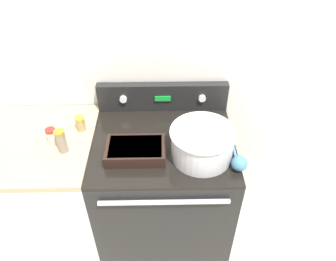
{
  "coord_description": "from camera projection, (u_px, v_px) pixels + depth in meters",
  "views": [
    {
      "loc": [
        -0.0,
        -0.95,
        2.08
      ],
      "look_at": [
        0.02,
        0.33,
        1.0
      ],
      "focal_mm": 35.0,
      "sensor_mm": 36.0,
      "label": 1
    }
  ],
  "objects": [
    {
      "name": "spice_jar_orange_cap",
      "position": [
        62.0,
        141.0,
        1.59
      ],
      "size": [
        0.05,
        0.05,
        0.13
      ],
      "color": "gray",
      "rests_on": "side_counter"
    },
    {
      "name": "mixing_bowl",
      "position": [
        203.0,
        142.0,
        1.56
      ],
      "size": [
        0.32,
        0.32,
        0.16
      ],
      "color": "silver",
      "rests_on": "stove_range"
    },
    {
      "name": "casserole_dish",
      "position": [
        137.0,
        150.0,
        1.6
      ],
      "size": [
        0.29,
        0.18,
        0.06
      ],
      "color": "black",
      "rests_on": "stove_range"
    },
    {
      "name": "spice_jar_red_cap",
      "position": [
        53.0,
        136.0,
        1.64
      ],
      "size": [
        0.05,
        0.05,
        0.09
      ],
      "color": "beige",
      "rests_on": "side_counter"
    },
    {
      "name": "ladle",
      "position": [
        240.0,
        161.0,
        1.54
      ],
      "size": [
        0.08,
        0.32,
        0.08
      ],
      "color": "teal",
      "rests_on": "stove_range"
    },
    {
      "name": "control_panel",
      "position": [
        164.0,
        97.0,
        1.87
      ],
      "size": [
        0.74,
        0.07,
        0.17
      ],
      "color": "black",
      "rests_on": "stove_range"
    },
    {
      "name": "side_counter",
      "position": [
        60.0,
        199.0,
        1.99
      ],
      "size": [
        0.54,
        0.63,
        0.95
      ],
      "color": "silver",
      "rests_on": "ground_plane"
    },
    {
      "name": "spice_jar_yellow_cap",
      "position": [
        81.0,
        123.0,
        1.73
      ],
      "size": [
        0.05,
        0.05,
        0.08
      ],
      "color": "tan",
      "rests_on": "side_counter"
    },
    {
      "name": "kitchen_wall",
      "position": [
        163.0,
        55.0,
        1.77
      ],
      "size": [
        8.0,
        0.05,
        2.5
      ],
      "color": "silver",
      "rests_on": "ground_plane"
    },
    {
      "name": "stove_range",
      "position": [
        165.0,
        198.0,
        2.0
      ],
      "size": [
        0.74,
        0.66,
        0.94
      ],
      "color": "black",
      "rests_on": "ground_plane"
    }
  ]
}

